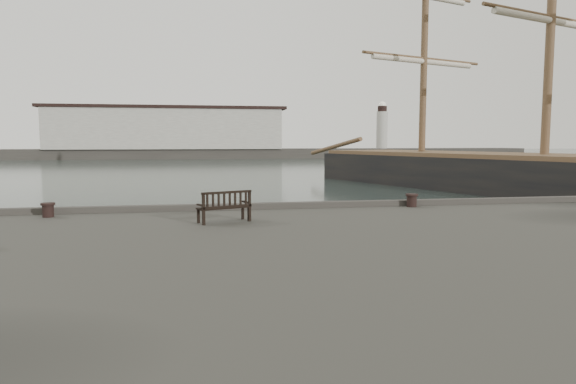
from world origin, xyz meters
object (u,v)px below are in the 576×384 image
bench (224,212)px  bollard_left (48,210)px  tall_ship_main (543,184)px  bollard_right (412,200)px

bench → bollard_left: 5.01m
bollard_left → tall_ship_main: bearing=30.6°
bench → tall_ship_main: 28.39m
tall_ship_main → bollard_right: bearing=-155.6°
tall_ship_main → bollard_left: bearing=-168.9°
bollard_right → tall_ship_main: bearing=43.8°
bench → bollard_left: size_ratio=3.69×
bollard_left → tall_ship_main: 31.28m
bollard_right → tall_ship_main: 22.51m
bollard_left → bollard_right: bollard_right is taller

